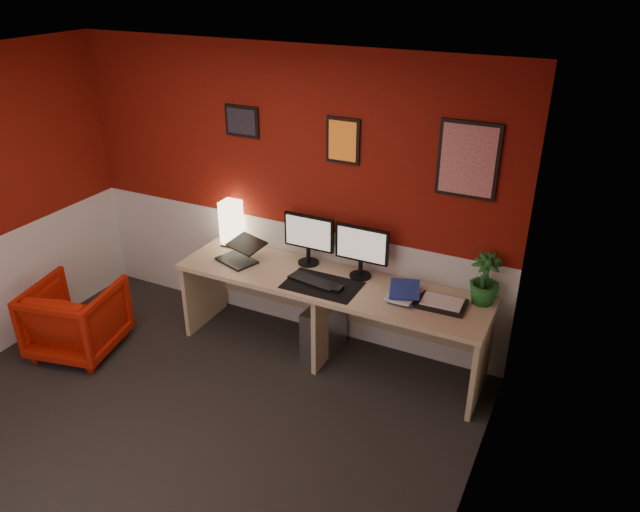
# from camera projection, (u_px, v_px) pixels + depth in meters

# --- Properties ---
(ground) EXTENTS (4.00, 3.50, 0.01)m
(ground) POSITION_uv_depth(u_px,v_px,m) (170.00, 439.00, 4.31)
(ground) COLOR black
(ground) RESTS_ON ground
(ceiling) EXTENTS (4.00, 3.50, 0.01)m
(ceiling) POSITION_uv_depth(u_px,v_px,m) (118.00, 80.00, 3.19)
(ceiling) COLOR white
(ceiling) RESTS_ON ground
(wall_back) EXTENTS (4.00, 0.01, 2.50)m
(wall_back) POSITION_uv_depth(u_px,v_px,m) (285.00, 196.00, 5.15)
(wall_back) COLOR maroon
(wall_back) RESTS_ON ground
(wall_right) EXTENTS (0.01, 3.50, 2.50)m
(wall_right) POSITION_uv_depth(u_px,v_px,m) (468.00, 375.00, 2.96)
(wall_right) COLOR maroon
(wall_right) RESTS_ON ground
(wainscot_back) EXTENTS (4.00, 0.01, 1.00)m
(wainscot_back) POSITION_uv_depth(u_px,v_px,m) (287.00, 273.00, 5.48)
(wainscot_back) COLOR silver
(wainscot_back) RESTS_ON ground
(wainscot_right) EXTENTS (0.01, 3.50, 1.00)m
(wainscot_right) POSITION_uv_depth(u_px,v_px,m) (452.00, 485.00, 3.30)
(wainscot_right) COLOR silver
(wainscot_right) RESTS_ON ground
(desk) EXTENTS (2.60, 0.65, 0.73)m
(desk) POSITION_uv_depth(u_px,v_px,m) (329.00, 319.00, 5.04)
(desk) COLOR tan
(desk) RESTS_ON ground
(shoji_lamp) EXTENTS (0.16, 0.16, 0.40)m
(shoji_lamp) POSITION_uv_depth(u_px,v_px,m) (232.00, 224.00, 5.40)
(shoji_lamp) COLOR #FFE5B2
(shoji_lamp) RESTS_ON desk
(laptop) EXTENTS (0.39, 0.32, 0.22)m
(laptop) POSITION_uv_depth(u_px,v_px,m) (236.00, 250.00, 5.14)
(laptop) COLOR black
(laptop) RESTS_ON desk
(monitor_left) EXTENTS (0.45, 0.06, 0.58)m
(monitor_left) POSITION_uv_depth(u_px,v_px,m) (308.00, 232.00, 5.03)
(monitor_left) COLOR black
(monitor_left) RESTS_ON desk
(monitor_right) EXTENTS (0.45, 0.06, 0.58)m
(monitor_right) POSITION_uv_depth(u_px,v_px,m) (361.00, 244.00, 4.82)
(monitor_right) COLOR black
(monitor_right) RESTS_ON desk
(desk_mat) EXTENTS (0.60, 0.38, 0.01)m
(desk_mat) POSITION_uv_depth(u_px,v_px,m) (322.00, 285.00, 4.81)
(desk_mat) COLOR black
(desk_mat) RESTS_ON desk
(keyboard) EXTENTS (0.44, 0.21, 0.02)m
(keyboard) POSITION_uv_depth(u_px,v_px,m) (313.00, 281.00, 4.85)
(keyboard) COLOR black
(keyboard) RESTS_ON desk_mat
(mouse) EXTENTS (0.06, 0.10, 0.03)m
(mouse) POSITION_uv_depth(u_px,v_px,m) (338.00, 289.00, 4.72)
(mouse) COLOR black
(mouse) RESTS_ON desk_mat
(book_bottom) EXTENTS (0.23, 0.30, 0.03)m
(book_bottom) POSITION_uv_depth(u_px,v_px,m) (391.00, 293.00, 4.68)
(book_bottom) COLOR #203696
(book_bottom) RESTS_ON desk
(book_middle) EXTENTS (0.23, 0.30, 0.02)m
(book_middle) POSITION_uv_depth(u_px,v_px,m) (391.00, 291.00, 4.66)
(book_middle) COLOR silver
(book_middle) RESTS_ON book_bottom
(book_top) EXTENTS (0.31, 0.36, 0.03)m
(book_top) POSITION_uv_depth(u_px,v_px,m) (390.00, 288.00, 4.64)
(book_top) COLOR #203696
(book_top) RESTS_ON book_middle
(zen_tray) EXTENTS (0.36, 0.26, 0.03)m
(zen_tray) POSITION_uv_depth(u_px,v_px,m) (442.00, 304.00, 4.53)
(zen_tray) COLOR black
(zen_tray) RESTS_ON desk
(potted_plant) EXTENTS (0.23, 0.23, 0.40)m
(potted_plant) POSITION_uv_depth(u_px,v_px,m) (485.00, 279.00, 4.49)
(potted_plant) COLOR #19591E
(potted_plant) RESTS_ON desk
(pc_tower) EXTENTS (0.24, 0.47, 0.45)m
(pc_tower) POSITION_uv_depth(u_px,v_px,m) (324.00, 329.00, 5.16)
(pc_tower) COLOR #99999E
(pc_tower) RESTS_ON ground
(armchair) EXTENTS (0.81, 0.83, 0.63)m
(armchair) POSITION_uv_depth(u_px,v_px,m) (77.00, 318.00, 5.15)
(armchair) COLOR #B91C08
(armchair) RESTS_ON ground
(art_left) EXTENTS (0.32, 0.02, 0.26)m
(art_left) POSITION_uv_depth(u_px,v_px,m) (242.00, 121.00, 5.02)
(art_left) COLOR black
(art_left) RESTS_ON wall_back
(art_center) EXTENTS (0.28, 0.02, 0.36)m
(art_center) POSITION_uv_depth(u_px,v_px,m) (343.00, 141.00, 4.68)
(art_center) COLOR orange
(art_center) RESTS_ON wall_back
(art_right) EXTENTS (0.44, 0.02, 0.56)m
(art_right) POSITION_uv_depth(u_px,v_px,m) (468.00, 160.00, 4.30)
(art_right) COLOR red
(art_right) RESTS_ON wall_back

